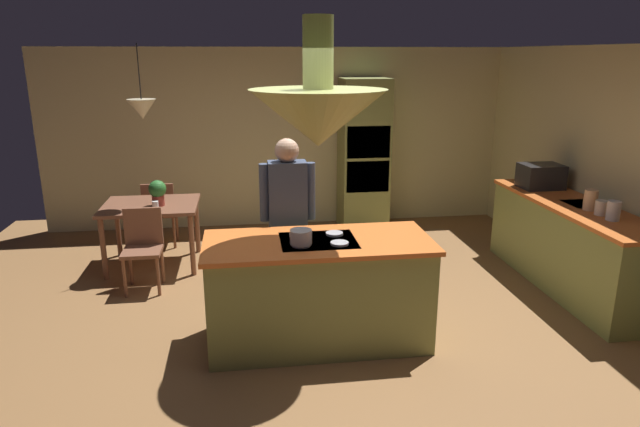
{
  "coord_description": "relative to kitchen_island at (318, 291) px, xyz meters",
  "views": [
    {
      "loc": [
        -0.6,
        -4.59,
        2.45
      ],
      "look_at": [
        0.1,
        0.4,
        1.0
      ],
      "focal_mm": 31.14,
      "sensor_mm": 36.0,
      "label": 1
    }
  ],
  "objects": [
    {
      "name": "kitchen_island",
      "position": [
        0.0,
        0.0,
        0.0
      ],
      "size": [
        1.94,
        0.86,
        0.96
      ],
      "color": "#8C934C",
      "rests_on": "ground"
    },
    {
      "name": "microwave_on_counter",
      "position": [
        2.84,
        1.53,
        0.61
      ],
      "size": [
        0.46,
        0.36,
        0.28
      ],
      "primitive_type": "cube",
      "color": "#232326",
      "rests_on": "counter_run_right"
    },
    {
      "name": "canister_tea",
      "position": [
        2.84,
        0.55,
        0.57
      ],
      "size": [
        0.13,
        0.13,
        0.21
      ],
      "primitive_type": "cylinder",
      "color": "#E0B78C",
      "rests_on": "counter_run_right"
    },
    {
      "name": "pendant_light_over_table",
      "position": [
        -1.7,
        2.1,
        1.39
      ],
      "size": [
        0.32,
        0.32,
        0.82
      ],
      "color": "beige"
    },
    {
      "name": "ground",
      "position": [
        0.0,
        0.2,
        -0.47
      ],
      "size": [
        8.16,
        8.16,
        0.0
      ],
      "primitive_type": "plane",
      "color": "olive"
    },
    {
      "name": "chair_by_back_wall",
      "position": [
        -1.7,
        2.77,
        0.03
      ],
      "size": [
        0.4,
        0.4,
        0.87
      ],
      "rotation": [
        0.0,
        0.0,
        3.14
      ],
      "color": "brown",
      "rests_on": "ground"
    },
    {
      "name": "dining_table",
      "position": [
        -1.7,
        2.1,
        0.19
      ],
      "size": [
        1.09,
        0.9,
        0.76
      ],
      "color": "brown",
      "rests_on": "ground"
    },
    {
      "name": "chair_facing_island",
      "position": [
        -1.7,
        1.43,
        0.03
      ],
      "size": [
        0.4,
        0.4,
        0.87
      ],
      "color": "brown",
      "rests_on": "ground"
    },
    {
      "name": "wall_back",
      "position": [
        0.0,
        3.65,
        0.8
      ],
      "size": [
        6.8,
        0.1,
        2.55
      ],
      "primitive_type": "cube",
      "color": "beige",
      "rests_on": "ground"
    },
    {
      "name": "person_at_island",
      "position": [
        -0.2,
        0.7,
        0.51
      ],
      "size": [
        0.53,
        0.23,
        1.7
      ],
      "color": "tan",
      "rests_on": "ground"
    },
    {
      "name": "oven_tower",
      "position": [
        1.1,
        3.24,
        0.59
      ],
      "size": [
        0.66,
        0.62,
        2.14
      ],
      "color": "#8C934C",
      "rests_on": "ground"
    },
    {
      "name": "cup_on_table",
      "position": [
        -1.61,
        1.87,
        0.33
      ],
      "size": [
        0.07,
        0.07,
        0.09
      ],
      "primitive_type": "cylinder",
      "color": "white",
      "rests_on": "dining_table"
    },
    {
      "name": "counter_run_right",
      "position": [
        2.84,
        0.8,
        0.01
      ],
      "size": [
        0.73,
        2.46,
        0.94
      ],
      "color": "#8C934C",
      "rests_on": "ground"
    },
    {
      "name": "potted_plant_on_table",
      "position": [
        -1.59,
        2.01,
        0.45
      ],
      "size": [
        0.2,
        0.2,
        0.3
      ],
      "color": "#99382D",
      "rests_on": "dining_table"
    },
    {
      "name": "wall_right",
      "position": [
        3.25,
        0.6,
        0.8
      ],
      "size": [
        0.1,
        7.2,
        2.55
      ],
      "primitive_type": "cube",
      "color": "beige",
      "rests_on": "ground"
    },
    {
      "name": "canister_flour",
      "position": [
        2.84,
        0.19,
        0.56
      ],
      "size": [
        0.12,
        0.12,
        0.19
      ],
      "primitive_type": "cylinder",
      "color": "silver",
      "rests_on": "counter_run_right"
    },
    {
      "name": "canister_sugar",
      "position": [
        2.84,
        0.37,
        0.54
      ],
      "size": [
        0.12,
        0.12,
        0.14
      ],
      "primitive_type": "cylinder",
      "color": "silver",
      "rests_on": "counter_run_right"
    },
    {
      "name": "cooking_pot_on_cooktop",
      "position": [
        -0.16,
        -0.13,
        0.55
      ],
      "size": [
        0.18,
        0.18,
        0.12
      ],
      "primitive_type": "cylinder",
      "color": "#B2B2B7",
      "rests_on": "kitchen_island"
    },
    {
      "name": "range_hood",
      "position": [
        0.0,
        0.0,
        1.52
      ],
      "size": [
        1.1,
        1.1,
        1.0
      ],
      "color": "#8C934C"
    }
  ]
}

